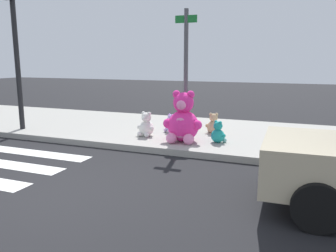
% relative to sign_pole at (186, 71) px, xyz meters
% --- Properties ---
extents(ground_plane, '(60.00, 60.00, 0.00)m').
position_rel_sign_pole_xyz_m(ground_plane, '(-1.00, -4.40, -1.85)').
color(ground_plane, black).
extents(sidewalk, '(28.00, 4.40, 0.15)m').
position_rel_sign_pole_xyz_m(sidewalk, '(-1.00, 0.80, -1.77)').
color(sidewalk, '#9E9B93').
rests_on(sidewalk, ground_plane).
extents(sign_pole, '(0.56, 0.11, 3.20)m').
position_rel_sign_pole_xyz_m(sign_pole, '(0.00, 0.00, 0.00)').
color(sign_pole, '#4C4C51').
rests_on(sign_pole, sidewalk).
extents(traffic_light, '(0.28, 0.48, 4.40)m').
position_rel_sign_pole_xyz_m(traffic_light, '(-4.72, -0.90, 1.28)').
color(traffic_light, black).
rests_on(traffic_light, sidewalk).
extents(plush_pink_large, '(0.96, 0.85, 1.24)m').
position_rel_sign_pole_xyz_m(plush_pink_large, '(0.14, -0.59, -1.20)').
color(plush_pink_large, '#F22D93').
rests_on(plush_pink_large, sidewalk).
extents(plush_teal, '(0.37, 0.39, 0.54)m').
position_rel_sign_pole_xyz_m(plush_teal, '(0.97, -0.38, -1.48)').
color(plush_teal, teal).
rests_on(plush_teal, sidewalk).
extents(plush_tan, '(0.42, 0.40, 0.56)m').
position_rel_sign_pole_xyz_m(plush_tan, '(0.59, 0.64, -1.47)').
color(plush_tan, tan).
rests_on(plush_tan, sidewalk).
extents(plush_lime, '(0.45, 0.47, 0.63)m').
position_rel_sign_pole_xyz_m(plush_lime, '(-0.38, 0.84, -1.44)').
color(plush_lime, '#8CD133').
rests_on(plush_lime, sidewalk).
extents(plush_lavender, '(0.35, 0.37, 0.51)m').
position_rel_sign_pole_xyz_m(plush_lavender, '(-0.55, 0.34, -1.49)').
color(plush_lavender, '#B28CD8').
rests_on(plush_lavender, sidewalk).
extents(plush_white, '(0.49, 0.44, 0.64)m').
position_rel_sign_pole_xyz_m(plush_white, '(-0.97, -0.35, -1.44)').
color(plush_white, white).
rests_on(plush_white, sidewalk).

